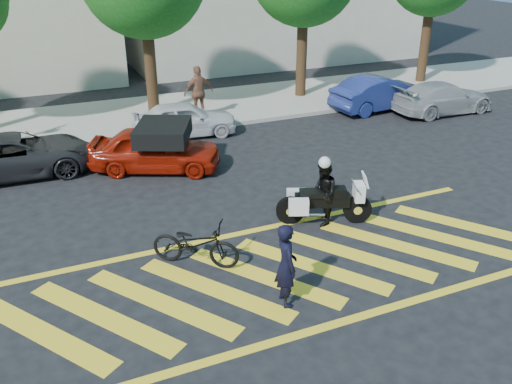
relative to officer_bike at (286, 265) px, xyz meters
name	(u,v)px	position (x,y,z in m)	size (l,w,h in m)	color
ground	(290,271)	(0.59, 0.94, -0.85)	(90.00, 90.00, 0.00)	black
sidewalk	(154,114)	(0.59, 12.94, -0.78)	(60.00, 5.00, 0.15)	#9E998E
crosswalk	(289,271)	(0.55, 0.94, -0.85)	(12.33, 4.00, 0.01)	yellow
officer_bike	(286,265)	(0.00, 0.00, 0.00)	(0.62, 0.41, 1.71)	black
bicycle	(195,244)	(-1.17, 1.98, -0.35)	(0.67, 1.93, 1.01)	black
police_motorcycle	(323,202)	(2.26, 2.55, -0.29)	(2.25, 1.23, 1.04)	black
officer_moto	(323,193)	(2.24, 2.54, -0.04)	(0.79, 0.61, 1.62)	black
red_convertible	(155,149)	(-0.67, 7.49, -0.19)	(1.56, 3.88, 1.32)	#921506
parked_mid_left	(17,155)	(-4.49, 8.74, -0.24)	(2.06, 4.46, 1.24)	black
parked_mid_right	(185,119)	(1.02, 10.14, -0.24)	(1.46, 3.63, 1.24)	silver
parked_right	(380,93)	(9.24, 10.14, -0.17)	(1.46, 4.19, 1.38)	navy
parked_far_right	(443,98)	(11.29, 8.74, -0.24)	(1.72, 4.24, 1.23)	gray
pedestrian_right	(199,92)	(2.00, 11.48, 0.29)	(1.16, 0.48, 1.98)	brown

